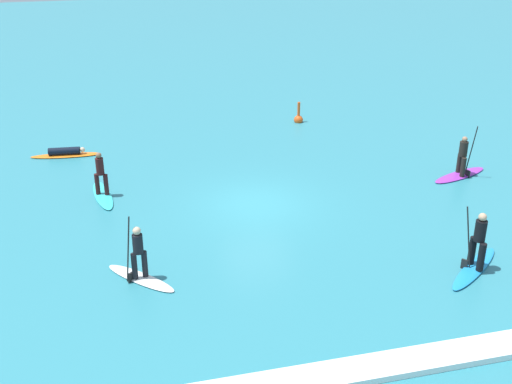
# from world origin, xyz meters

# --- Properties ---
(ground_plane) EXTENTS (120.00, 120.00, 0.00)m
(ground_plane) POSITION_xyz_m (0.00, 0.00, 0.00)
(ground_plane) COLOR teal
(ground_plane) RESTS_ON ground
(surfer_on_white_board) EXTENTS (2.15, 2.34, 2.14)m
(surfer_on_white_board) POSITION_xyz_m (-4.67, -4.29, 0.53)
(surfer_on_white_board) COLOR white
(surfer_on_white_board) RESTS_ON ground_plane
(surfer_on_blue_board) EXTENTS (2.85, 2.39, 2.09)m
(surfer_on_blue_board) POSITION_xyz_m (5.39, -6.24, 0.53)
(surfer_on_blue_board) COLOR #1E8CD1
(surfer_on_blue_board) RESTS_ON ground_plane
(surfer_on_teal_board) EXTENTS (0.98, 2.91, 1.80)m
(surfer_on_teal_board) POSITION_xyz_m (-5.58, 2.13, 0.44)
(surfer_on_teal_board) COLOR #33C6CC
(surfer_on_teal_board) RESTS_ON ground_plane
(surfer_on_orange_board) EXTENTS (3.11, 0.89, 0.41)m
(surfer_on_orange_board) POSITION_xyz_m (-7.05, 6.96, 0.15)
(surfer_on_orange_board) COLOR orange
(surfer_on_orange_board) RESTS_ON ground_plane
(surfer_on_purple_board) EXTENTS (2.98, 1.67, 2.26)m
(surfer_on_purple_board) POSITION_xyz_m (8.90, 0.59, 0.46)
(surfer_on_purple_board) COLOR purple
(surfer_on_purple_board) RESTS_ON ground_plane
(marker_buoy) EXTENTS (0.48, 0.48, 1.18)m
(marker_buoy) POSITION_xyz_m (4.56, 9.13, 0.19)
(marker_buoy) COLOR #E55119
(marker_buoy) RESTS_ON ground_plane
(wave_crest) EXTENTS (17.30, 0.90, 0.18)m
(wave_crest) POSITION_xyz_m (0.00, -9.86, 0.09)
(wave_crest) COLOR white
(wave_crest) RESTS_ON ground_plane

